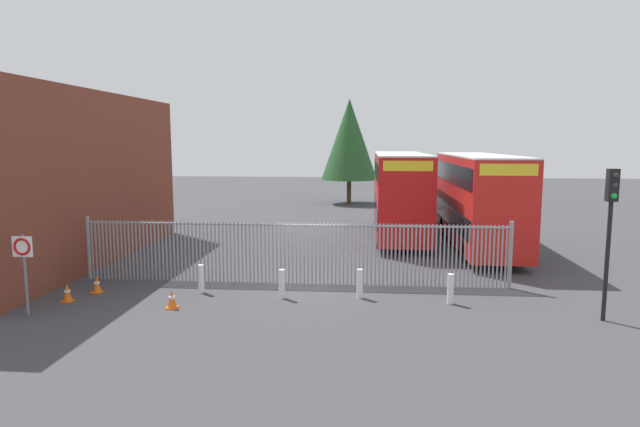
# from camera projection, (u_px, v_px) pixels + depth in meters

# --- Properties ---
(ground_plane) EXTENTS (100.00, 100.00, 0.00)m
(ground_plane) POSITION_uv_depth(u_px,v_px,m) (327.00, 242.00, 27.16)
(ground_plane) COLOR #3D3D42
(depot_building_brick) EXTENTS (8.67, 14.93, 7.05)m
(depot_building_brick) POSITION_uv_depth(u_px,v_px,m) (7.00, 178.00, 22.51)
(depot_building_brick) COLOR brown
(depot_building_brick) RESTS_ON ground
(palisade_fence) EXTENTS (15.22, 0.14, 2.35)m
(palisade_fence) POSITION_uv_depth(u_px,v_px,m) (293.00, 251.00, 19.16)
(palisade_fence) COLOR gray
(palisade_fence) RESTS_ON ground
(double_decker_bus_near_gate) EXTENTS (2.54, 10.81, 4.42)m
(double_decker_bus_near_gate) POSITION_uv_depth(u_px,v_px,m) (478.00, 197.00, 25.53)
(double_decker_bus_near_gate) COLOR red
(double_decker_bus_near_gate) RESTS_ON ground
(double_decker_bus_behind_fence_left) EXTENTS (2.54, 10.81, 4.42)m
(double_decker_bus_behind_fence_left) POSITION_uv_depth(u_px,v_px,m) (400.00, 191.00, 28.59)
(double_decker_bus_behind_fence_left) COLOR red
(double_decker_bus_behind_fence_left) RESTS_ON ground
(bollard_near_left) EXTENTS (0.20, 0.20, 0.95)m
(bollard_near_left) POSITION_uv_depth(u_px,v_px,m) (201.00, 279.00, 18.09)
(bollard_near_left) COLOR silver
(bollard_near_left) RESTS_ON ground
(bollard_center_front) EXTENTS (0.20, 0.20, 0.95)m
(bollard_center_front) POSITION_uv_depth(u_px,v_px,m) (282.00, 284.00, 17.43)
(bollard_center_front) COLOR silver
(bollard_center_front) RESTS_ON ground
(bollard_near_right) EXTENTS (0.20, 0.20, 0.95)m
(bollard_near_right) POSITION_uv_depth(u_px,v_px,m) (360.00, 284.00, 17.47)
(bollard_near_right) COLOR silver
(bollard_near_right) RESTS_ON ground
(bollard_far_right) EXTENTS (0.20, 0.20, 0.95)m
(bollard_far_right) POSITION_uv_depth(u_px,v_px,m) (450.00, 289.00, 16.85)
(bollard_far_right) COLOR silver
(bollard_far_right) RESTS_ON ground
(traffic_cone_by_gate) EXTENTS (0.34, 0.34, 0.59)m
(traffic_cone_by_gate) POSITION_uv_depth(u_px,v_px,m) (67.00, 293.00, 17.08)
(traffic_cone_by_gate) COLOR orange
(traffic_cone_by_gate) RESTS_ON ground
(traffic_cone_mid_forecourt) EXTENTS (0.34, 0.34, 0.59)m
(traffic_cone_mid_forecourt) POSITION_uv_depth(u_px,v_px,m) (172.00, 299.00, 16.40)
(traffic_cone_mid_forecourt) COLOR orange
(traffic_cone_mid_forecourt) RESTS_ON ground
(traffic_cone_near_kerb) EXTENTS (0.34, 0.34, 0.59)m
(traffic_cone_near_kerb) POSITION_uv_depth(u_px,v_px,m) (97.00, 284.00, 18.09)
(traffic_cone_near_kerb) COLOR orange
(traffic_cone_near_kerb) RESTS_ON ground
(speed_limit_sign_post) EXTENTS (0.60, 0.14, 2.40)m
(speed_limit_sign_post) POSITION_uv_depth(u_px,v_px,m) (23.00, 256.00, 15.52)
(speed_limit_sign_post) COLOR slate
(speed_limit_sign_post) RESTS_ON ground
(traffic_light_kerbside) EXTENTS (0.28, 0.33, 4.30)m
(traffic_light_kerbside) POSITION_uv_depth(u_px,v_px,m) (610.00, 216.00, 14.91)
(traffic_light_kerbside) COLOR black
(traffic_light_kerbside) RESTS_ON ground
(tree_tall_back) EXTENTS (4.53, 4.53, 8.44)m
(tree_tall_back) POSITION_uv_depth(u_px,v_px,m) (349.00, 139.00, 43.48)
(tree_tall_back) COLOR #4C3823
(tree_tall_back) RESTS_ON ground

